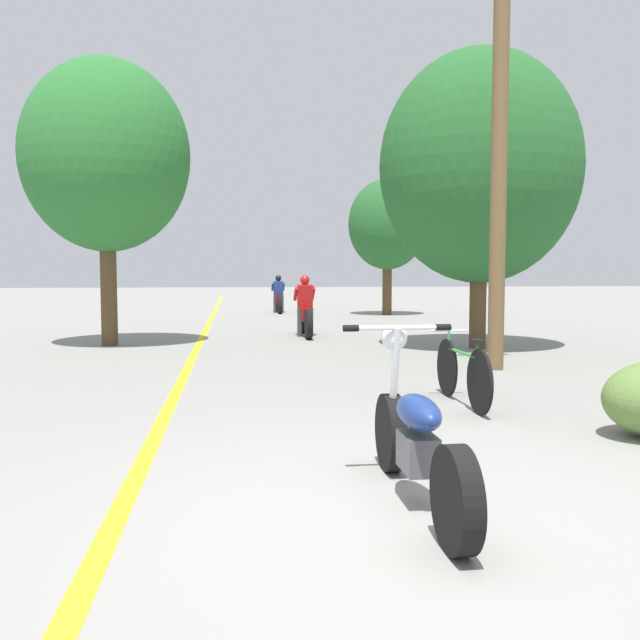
# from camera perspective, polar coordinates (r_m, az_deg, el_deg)

# --- Properties ---
(ground_plane) EXTENTS (120.00, 120.00, 0.00)m
(ground_plane) POSITION_cam_1_polar(r_m,az_deg,el_deg) (4.33, 6.60, -16.03)
(ground_plane) COLOR gray
(lane_stripe_center) EXTENTS (0.14, 48.00, 0.01)m
(lane_stripe_center) POSITION_cam_1_polar(r_m,az_deg,el_deg) (16.20, -9.77, -1.20)
(lane_stripe_center) COLOR yellow
(lane_stripe_center) RESTS_ON ground
(utility_pole) EXTENTS (1.10, 0.24, 6.18)m
(utility_pole) POSITION_cam_1_polar(r_m,az_deg,el_deg) (10.68, 14.85, 13.08)
(utility_pole) COLOR brown
(utility_pole) RESTS_ON ground
(roadside_tree_right_near) EXTENTS (3.85, 3.47, 5.70)m
(roadside_tree_right_near) POSITION_cam_1_polar(r_m,az_deg,el_deg) (13.58, 13.33, 12.41)
(roadside_tree_right_near) COLOR #513A23
(roadside_tree_right_near) RESTS_ON ground
(roadside_tree_right_far) EXTENTS (2.68, 2.41, 4.63)m
(roadside_tree_right_far) POSITION_cam_1_polar(r_m,az_deg,el_deg) (23.34, 5.71, 7.98)
(roadside_tree_right_far) COLOR #513A23
(roadside_tree_right_far) RESTS_ON ground
(roadside_tree_left) EXTENTS (3.29, 2.96, 5.66)m
(roadside_tree_left) POSITION_cam_1_polar(r_m,az_deg,el_deg) (14.37, -17.59, 13.00)
(roadside_tree_left) COLOR #513A23
(roadside_tree_left) RESTS_ON ground
(motorcycle_foreground) EXTENTS (0.78, 2.08, 1.11)m
(motorcycle_foreground) POSITION_cam_1_polar(r_m,az_deg,el_deg) (4.45, 8.09, -9.88)
(motorcycle_foreground) COLOR black
(motorcycle_foreground) RESTS_ON ground
(motorcycle_rider_lead) EXTENTS (0.50, 2.15, 1.40)m
(motorcycle_rider_lead) POSITION_cam_1_polar(r_m,az_deg,el_deg) (15.50, -1.27, 0.57)
(motorcycle_rider_lead) COLOR black
(motorcycle_rider_lead) RESTS_ON ground
(motorcycle_rider_far) EXTENTS (0.50, 2.07, 1.35)m
(motorcycle_rider_far) POSITION_cam_1_polar(r_m,az_deg,el_deg) (24.45, -3.52, 1.82)
(motorcycle_rider_far) COLOR black
(motorcycle_rider_far) RESTS_ON ground
(bicycle_parked) EXTENTS (0.44, 1.77, 0.80)m
(bicycle_parked) POSITION_cam_1_polar(r_m,az_deg,el_deg) (7.71, 11.90, -4.30)
(bicycle_parked) COLOR black
(bicycle_parked) RESTS_ON ground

